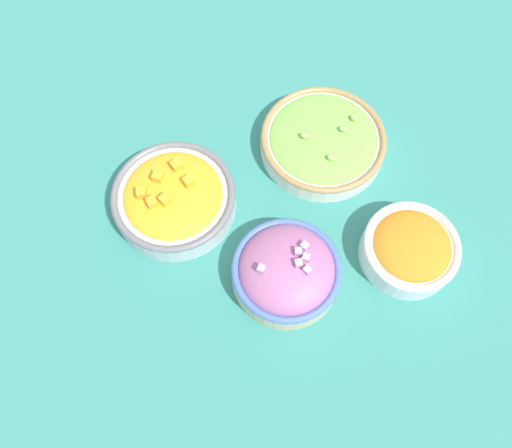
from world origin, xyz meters
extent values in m
plane|color=#337F75|center=(0.00, 0.00, 0.00)|extent=(3.00, 3.00, 0.00)
cylinder|color=beige|center=(0.01, -0.09, 0.02)|extent=(0.17, 0.17, 0.04)
torus|color=#4766B7|center=(0.01, -0.09, 0.04)|extent=(0.17, 0.17, 0.01)
ellipsoid|color=#9E5B8E|center=(0.01, -0.09, 0.04)|extent=(0.15, 0.15, 0.06)
cube|color=#C699C1|center=(0.03, -0.10, 0.08)|extent=(0.01, 0.01, 0.01)
cube|color=#C699C1|center=(-0.03, -0.09, 0.07)|extent=(0.01, 0.01, 0.01)
cube|color=#C699C1|center=(0.03, -0.08, 0.07)|extent=(0.01, 0.01, 0.01)
cube|color=#C699C1|center=(0.04, -0.09, 0.07)|extent=(0.01, 0.01, 0.01)
cube|color=#C699C1|center=(0.05, -0.08, 0.07)|extent=(0.01, 0.01, 0.01)
cube|color=#C699C1|center=(0.04, -0.11, 0.07)|extent=(0.01, 0.01, 0.01)
cylinder|color=silver|center=(0.17, 0.11, 0.02)|extent=(0.22, 0.22, 0.03)
torus|color=#997A4C|center=(0.17, 0.11, 0.03)|extent=(0.22, 0.22, 0.01)
ellipsoid|color=#7ABC4C|center=(0.17, 0.11, 0.03)|extent=(0.19, 0.19, 0.03)
ellipsoid|color=#99D166|center=(0.13, 0.11, 0.05)|extent=(0.02, 0.02, 0.01)
ellipsoid|color=#99D166|center=(0.23, 0.12, 0.05)|extent=(0.02, 0.02, 0.01)
ellipsoid|color=#99D166|center=(0.20, 0.10, 0.05)|extent=(0.02, 0.02, 0.01)
ellipsoid|color=#99D166|center=(0.16, 0.06, 0.05)|extent=(0.02, 0.02, 0.01)
cylinder|color=#B2C1CC|center=(-0.11, 0.09, 0.02)|extent=(0.20, 0.20, 0.04)
torus|color=slate|center=(-0.11, 0.09, 0.04)|extent=(0.20, 0.20, 0.01)
ellipsoid|color=orange|center=(-0.11, 0.09, 0.04)|extent=(0.16, 0.16, 0.02)
cube|color=#F4A828|center=(-0.08, 0.10, 0.06)|extent=(0.02, 0.02, 0.01)
cube|color=#F4A828|center=(-0.14, 0.08, 0.06)|extent=(0.02, 0.02, 0.01)
cube|color=#F4A828|center=(-0.09, 0.13, 0.06)|extent=(0.02, 0.02, 0.01)
cube|color=#F4A828|center=(-0.15, 0.10, 0.06)|extent=(0.02, 0.02, 0.01)
cube|color=#F4A828|center=(-0.12, 0.12, 0.06)|extent=(0.02, 0.02, 0.01)
cube|color=#F4A828|center=(-0.12, 0.08, 0.06)|extent=(0.02, 0.02, 0.01)
cylinder|color=silver|center=(0.21, -0.13, 0.02)|extent=(0.15, 0.15, 0.04)
torus|color=silver|center=(0.21, -0.13, 0.04)|extent=(0.15, 0.15, 0.01)
ellipsoid|color=orange|center=(0.21, -0.13, 0.04)|extent=(0.12, 0.12, 0.03)
camera|label=1|loc=(-0.12, -0.30, 0.75)|focal=35.00mm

